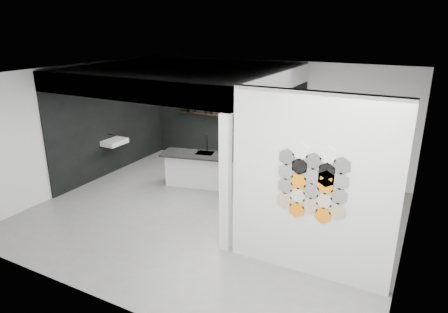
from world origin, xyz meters
TOP-DOWN VIEW (x-y plane):
  - floor at (0.00, 0.00)m, footprint 7.00×6.00m
  - partition_panel at (2.23, -1.00)m, footprint 2.45×0.15m
  - bay_clad_back at (-1.30, 2.97)m, footprint 4.40×0.04m
  - bay_clad_left at (-3.47, 1.00)m, footprint 0.04×4.00m
  - bulkhead at (-1.30, 1.00)m, footprint 4.40×4.00m
  - corner_column at (0.82, -1.00)m, footprint 0.16×0.16m
  - fascia_beam at (-1.30, -0.92)m, footprint 4.40×0.16m
  - wall_basin at (-3.24, 0.80)m, footprint 0.40×0.60m
  - display_shelf at (-1.20, 2.87)m, footprint 3.00×0.15m
  - kitchen_island at (-1.10, 1.14)m, footprint 1.62×1.00m
  - stockpot at (-2.28, 2.87)m, footprint 0.28×0.28m
  - kettle at (-0.39, 2.87)m, footprint 0.24×0.24m
  - glass_bowl at (0.15, 2.87)m, footprint 0.14×0.14m
  - glass_vase at (0.15, 2.87)m, footprint 0.11×0.11m
  - bottle_dark at (-1.65, 2.87)m, footprint 0.07×0.07m
  - utensil_cup at (-1.82, 2.87)m, footprint 0.10×0.10m
  - hex_tile_cluster at (2.26, -1.09)m, footprint 1.04×0.02m

SIDE VIEW (x-z plane):
  - floor at x=0.00m, z-range -0.01..0.00m
  - kitchen_island at x=-1.10m, z-range -0.20..1.02m
  - wall_basin at x=-3.24m, z-range 0.79..0.91m
  - bay_clad_back at x=-1.30m, z-range 0.00..2.35m
  - bay_clad_left at x=-3.47m, z-range 0.00..2.35m
  - corner_column at x=0.82m, z-range 0.00..2.35m
  - display_shelf at x=-1.20m, z-range 1.28..1.32m
  - glass_bowl at x=0.15m, z-range 1.32..1.41m
  - utensil_cup at x=-1.82m, z-range 1.32..1.42m
  - glass_vase at x=0.15m, z-range 1.32..1.47m
  - kettle at x=-0.39m, z-range 1.32..1.47m
  - bottle_dark at x=-1.65m, z-range 1.32..1.48m
  - partition_panel at x=2.23m, z-range 0.00..2.80m
  - stockpot at x=-2.28m, z-range 1.32..1.52m
  - hex_tile_cluster at x=2.26m, z-range 0.92..2.09m
  - bulkhead at x=-1.30m, z-range 2.35..2.75m
  - fascia_beam at x=-1.30m, z-range 2.35..2.75m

